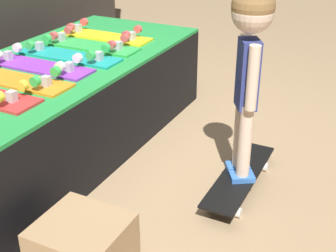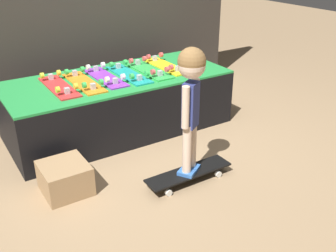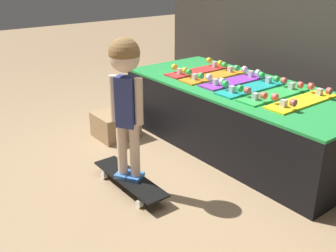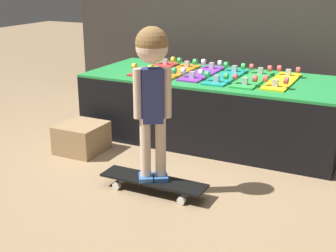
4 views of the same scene
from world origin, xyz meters
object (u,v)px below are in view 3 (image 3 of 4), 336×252
skateboard_teal_on_rack (251,87)px  skateboard_on_floor (130,179)px  skateboard_red_on_rack (198,70)px  skateboard_orange_on_rack (213,75)px  skateboard_yellow_on_rack (302,100)px  child (125,83)px  skateboard_purple_on_rack (234,80)px  skateboard_green_on_rack (274,93)px  storage_box (116,125)px

skateboard_teal_on_rack → skateboard_on_floor: 1.25m
skateboard_red_on_rack → skateboard_orange_on_rack: (0.23, -0.02, 0.00)m
skateboard_teal_on_rack → skateboard_yellow_on_rack: (0.45, 0.04, 0.00)m
skateboard_teal_on_rack → skateboard_on_floor: bearing=-94.0°
skateboard_orange_on_rack → child: 1.23m
skateboard_orange_on_rack → skateboard_yellow_on_rack: (0.91, 0.03, 0.00)m
child → skateboard_purple_on_rack: bearing=65.6°
skateboard_yellow_on_rack → skateboard_red_on_rack: bearing=-179.1°
skateboard_orange_on_rack → skateboard_green_on_rack: same height
skateboard_teal_on_rack → skateboard_green_on_rack: (0.23, 0.01, 0.00)m
skateboard_teal_on_rack → skateboard_yellow_on_rack: 0.46m
skateboard_orange_on_rack → storage_box: skateboard_orange_on_rack is taller
skateboard_green_on_rack → skateboard_yellow_on_rack: bearing=8.8°
skateboard_green_on_rack → skateboard_purple_on_rack: bearing=176.1°
skateboard_on_floor → child: bearing=180.0°
skateboard_teal_on_rack → skateboard_on_floor: skateboard_teal_on_rack is taller
skateboard_teal_on_rack → child: bearing=-94.0°
skateboard_red_on_rack → skateboard_yellow_on_rack: size_ratio=1.00×
skateboard_on_floor → child: 0.71m
skateboard_on_floor → skateboard_purple_on_rack: bearing=97.1°
skateboard_on_floor → skateboard_orange_on_rack: bearing=108.0°
skateboard_purple_on_rack → skateboard_on_floor: (0.15, -1.18, -0.50)m
skateboard_teal_on_rack → child: 1.16m
skateboard_orange_on_rack → skateboard_yellow_on_rack: 0.91m
child → skateboard_green_on_rack: bearing=43.5°
skateboard_purple_on_rack → skateboard_teal_on_rack: same height
child → skateboard_red_on_rack: bearing=85.8°
skateboard_purple_on_rack → child: (0.15, -1.18, 0.21)m
skateboard_purple_on_rack → child: size_ratio=0.67×
skateboard_teal_on_rack → skateboard_red_on_rack: bearing=177.9°
child → skateboard_teal_on_rack: bearing=54.5°
skateboard_red_on_rack → skateboard_purple_on_rack: same height
skateboard_red_on_rack → skateboard_green_on_rack: same height
skateboard_orange_on_rack → child: child is taller
skateboard_yellow_on_rack → skateboard_purple_on_rack: bearing=-179.6°
skateboard_orange_on_rack → skateboard_teal_on_rack: size_ratio=1.00×
skateboard_yellow_on_rack → skateboard_on_floor: size_ratio=0.92×
skateboard_purple_on_rack → skateboard_yellow_on_rack: (0.68, 0.00, 0.00)m
skateboard_yellow_on_rack → skateboard_orange_on_rack: bearing=-177.9°
skateboard_purple_on_rack → skateboard_teal_on_rack: (0.23, -0.04, 0.00)m
skateboard_teal_on_rack → storage_box: skateboard_teal_on_rack is taller
skateboard_purple_on_rack → skateboard_green_on_rack: (0.45, -0.03, 0.00)m
child → skateboard_on_floor: bearing=-31.5°
skateboard_orange_on_rack → skateboard_red_on_rack: bearing=176.2°
skateboard_purple_on_rack → skateboard_yellow_on_rack: 0.68m
skateboard_on_floor → child: child is taller
skateboard_orange_on_rack → skateboard_purple_on_rack: bearing=7.1°
skateboard_teal_on_rack → skateboard_green_on_rack: same height
skateboard_on_floor → storage_box: size_ratio=2.03×
skateboard_orange_on_rack → skateboard_green_on_rack: (0.68, -0.00, 0.00)m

